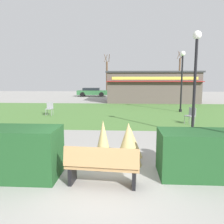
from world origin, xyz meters
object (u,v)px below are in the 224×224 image
Objects in this scene: parked_car_west_slot at (92,92)px; tree_left_bg at (107,77)px; parked_car_east_slot at (164,92)px; parked_car_center_slot at (127,92)px; lamppost_mid at (195,71)px; tree_right_bg at (179,75)px; cafe_chair_east at (191,114)px; cafe_chair_west at (50,108)px; park_bench at (102,166)px; lamppost_far at (182,74)px; food_kiosk at (152,87)px.

parked_car_west_slot is 4.07m from tree_left_bg.
parked_car_center_slot is at bearing -179.98° from parked_car_east_slot.
lamppost_mid reaches higher than parked_car_west_slot.
tree_right_bg is (13.33, 5.85, 2.37)m from parked_car_west_slot.
cafe_chair_east is 0.21× the size of parked_car_center_slot.
lamppost_mid is 1.03× the size of parked_car_center_slot.
parked_car_west_slot is 4.91m from parked_car_center_slot.
cafe_chair_east is 23.43m from tree_left_bg.
park_bench is at bearing -65.54° from cafe_chair_west.
tree_right_bg is (11.50, 2.85, 0.33)m from tree_left_bg.
lamppost_far is at bearing -59.30° from parked_car_west_slot.
tree_left_bg is at bearing 159.75° from parked_car_east_slot.
tree_right_bg reaches higher than park_bench.
cafe_chair_east is (8.68, -2.49, 0.00)m from cafe_chair_west.
tree_left_bg is at bearing 118.92° from food_kiosk.
lamppost_mid reaches higher than cafe_chair_west.
cafe_chair_east is at bearing -67.07° from parked_car_west_slot.
cafe_chair_east is 19.71m from parked_car_center_slot.
lamppost_mid is at bearing -76.94° from tree_left_bg.
lamppost_far is 0.47× the size of food_kiosk.
parked_car_east_slot is at bearing 84.85° from cafe_chair_east.
tree_right_bg is (5.87, 13.03, 1.40)m from food_kiosk.
lamppost_mid is 0.73× the size of tree_left_bg.
parked_car_center_slot is at bearing 72.43° from cafe_chair_west.
food_kiosk is 1.41× the size of tree_right_bg.
lamppost_mid is 4.98× the size of cafe_chair_east.
lamppost_far reaches higher than cafe_chair_east.
tree_right_bg reaches higher than food_kiosk.
lamppost_far is 4.98× the size of cafe_chair_east.
tree_right_bg is at bearing 58.84° from cafe_chair_west.
parked_car_east_slot is 8.91m from tree_left_bg.
tree_left_bg reaches higher than food_kiosk.
cafe_chair_east is (0.61, 2.46, -2.25)m from lamppost_mid.
parked_car_east_slot is (1.21, 14.77, -2.13)m from lamppost_far.
food_kiosk reaches higher than cafe_chair_east.
parked_car_west_slot is (0.46, 16.94, 0.12)m from cafe_chair_west.
tree_left_bg reaches higher than park_bench.
park_bench is at bearing -99.56° from food_kiosk.
tree_right_bg is at bearing 23.71° from parked_car_west_slot.
parked_car_center_slot is at bearing 99.68° from cafe_chair_east.
tree_left_bg is 0.90× the size of tree_right_bg.
lamppost_far is at bearing 69.21° from park_bench.
tree_left_bg is (-3.07, 3.00, 2.04)m from parked_car_center_slot.
lamppost_far is (1.16, 7.12, 0.00)m from lamppost_mid.
cafe_chair_east is 25.92m from tree_right_bg.
park_bench is 0.41× the size of parked_car_east_slot.
cafe_chair_east is at bearing -16.01° from cafe_chair_west.
lamppost_far is 5.21m from cafe_chair_east.
cafe_chair_west and cafe_chair_east have the same top height.
tree_right_bg is (5.11, 25.29, 2.49)m from cafe_chair_east.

